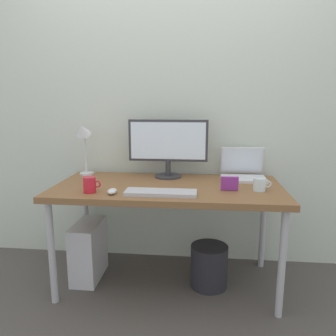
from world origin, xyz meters
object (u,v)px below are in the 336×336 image
Objects in this scene: laptop at (243,171)px; photo_frame at (230,183)px; computer_tower at (89,251)px; desk_lamp at (83,138)px; keyboard at (161,193)px; coffee_mug at (90,185)px; wastebasket at (209,266)px; monitor at (168,144)px; mouse at (112,191)px; glass_cup at (260,185)px; desk at (168,193)px.

photo_frame is at bearing -109.08° from laptop.
photo_frame reaches higher than computer_tower.
desk_lamp is 0.85m from keyboard.
coffee_mug is at bearing -153.98° from laptop.
coffee_mug is 1.01m from wastebasket.
monitor reaches higher than mouse.
computer_tower is (-0.56, -0.23, -0.76)m from monitor.
keyboard is 3.87× the size of glass_cup.
wastebasket is (0.31, 0.22, -0.59)m from keyboard.
computer_tower is (-0.12, 0.24, -0.56)m from coffee_mug.
glass_cup is 0.27× the size of computer_tower.
keyboard is (-0.55, -0.49, -0.05)m from laptop.
laptop is 0.73× the size of keyboard.
monitor is at bearing 58.87° from mouse.
photo_frame is (-0.19, -0.02, 0.01)m from glass_cup.
desk_lamp reaches higher than wastebasket.
glass_cup is (0.92, 0.17, 0.02)m from mouse.
laptop reaches higher than desk.
keyboard is at bearing -145.05° from wastebasket.
laptop is at bearing 26.06° from desk.
desk is 13.54× the size of glass_cup.
glass_cup reaches higher than keyboard.
desk is 2.62× the size of monitor.
glass_cup is (0.07, -0.34, -0.02)m from laptop.
laptop is 0.76× the size of computer_tower.
photo_frame is (1.07, -0.34, -0.24)m from desk_lamp.
desk_lamp is at bearing 165.10° from wastebasket.
mouse is (-0.30, -0.49, -0.23)m from monitor.
wastebasket is at bearing 34.95° from keyboard.
desk is 0.43m from photo_frame.
computer_tower is (-1.12, -0.25, -0.57)m from laptop.
monitor is 0.65m from desk_lamp.
keyboard is (0.65, -0.47, -0.28)m from desk_lamp.
glass_cup is at bearing 7.93° from coffee_mug.
desk_lamp is at bearing 179.96° from monitor.
glass_cup is at bearing 5.83° from photo_frame.
desk_lamp is 1.15m from photo_frame.
coffee_mug reaches higher than computer_tower.
wastebasket is (0.76, 0.21, -0.62)m from coffee_mug.
laptop is 0.99m from mouse.
monitor is at bearing -0.04° from desk_lamp.
photo_frame is (0.41, -0.10, 0.11)m from desk.
keyboard is 0.70m from wastebasket.
mouse is 0.82× the size of photo_frame.
mouse is at bearing -149.11° from laptop.
glass_cup is (1.27, -0.32, -0.25)m from desk_lamp.
mouse is at bearing -142.09° from desk.
desk_lamp is 1.38× the size of wastebasket.
laptop reaches higher than computer_tower.
desk is 13.55× the size of coffee_mug.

